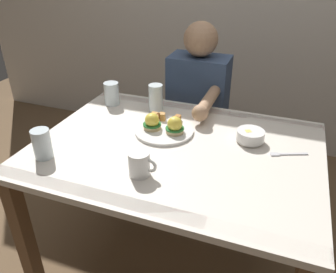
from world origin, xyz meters
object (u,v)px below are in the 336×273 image
Objects in this scene: fruit_bowl at (250,136)px; dining_table at (176,167)px; diner_person at (197,108)px; water_glass_near at (42,145)px; water_glass_far at (112,95)px; coffee_mug at (140,163)px; fork at (286,154)px; eggs_benedict_plate at (164,127)px; water_glass_extra at (156,99)px.

dining_table is at bearing -153.26° from fruit_bowl.
diner_person is at bearing 128.85° from fruit_bowl.
water_glass_near is (-0.76, -0.41, 0.03)m from fruit_bowl.
water_glass_far reaches higher than fruit_bowl.
coffee_mug reaches higher than fork.
fruit_bowl is at bearing 26.74° from dining_table.
eggs_benedict_plate is 0.24m from water_glass_extra.
fork is at bearing -17.41° from water_glass_extra.
diner_person is at bearing 88.11° from eggs_benedict_plate.
dining_table is 0.58m from water_glass_far.
water_glass_far reaches higher than fork.
water_glass_near is (-0.47, -0.27, 0.16)m from dining_table.
diner_person is (-0.08, 0.60, 0.02)m from dining_table.
fork reaches higher than dining_table.
diner_person is at bearing 97.45° from dining_table.
water_glass_extra reaches higher than water_glass_near.
fork is 0.13× the size of diner_person.
diner_person is (0.39, 0.87, -0.14)m from water_glass_near.
eggs_benedict_plate is 0.53m from water_glass_near.
fork is 1.08× the size of water_glass_extra.
fruit_bowl is at bearing -11.23° from water_glass_far.
diner_person is (0.14, 0.30, -0.15)m from water_glass_extra.
diner_person is at bearing 38.09° from water_glass_far.
eggs_benedict_plate is 2.24× the size of water_glass_far.
dining_table is 4.44× the size of eggs_benedict_plate.
dining_table is at bearing -46.60° from eggs_benedict_plate.
water_glass_near is 0.62m from water_glass_extra.
water_glass_extra reaches higher than water_glass_far.
diner_person is at bearing 136.03° from fork.
diner_person is at bearing 65.59° from water_glass_near.
water_glass_near reaches higher than fruit_bowl.
coffee_mug is 0.67m from water_glass_far.
fruit_bowl is 1.08× the size of coffee_mug.
coffee_mug reaches higher than eggs_benedict_plate.
fork is at bearing 33.62° from coffee_mug.
eggs_benedict_plate is 0.54m from fork.
eggs_benedict_plate is at bearing 133.40° from dining_table.
water_glass_near is (-0.41, -0.03, 0.00)m from coffee_mug.
water_glass_near is at bearing -176.48° from coffee_mug.
dining_table is at bearing -82.55° from diner_person.
eggs_benedict_plate is (-0.10, 0.10, 0.13)m from dining_table.
coffee_mug is 0.92× the size of water_glass_far.
water_glass_near is at bearing -158.54° from fork.
water_glass_extra is at bearing 121.13° from eggs_benedict_plate.
diner_person is at bearing 91.37° from coffee_mug.
water_glass_extra reaches higher than eggs_benedict_plate.
diner_person reaches higher than eggs_benedict_plate.
eggs_benedict_plate reaches higher than fork.
coffee_mug is 0.41m from water_glass_near.
fork is (0.54, -0.01, -0.02)m from eggs_benedict_plate.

